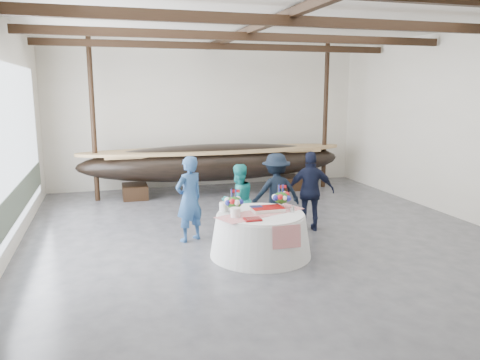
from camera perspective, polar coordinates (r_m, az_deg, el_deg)
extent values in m
cube|color=#3D3D42|center=(9.89, 3.62, -7.27)|extent=(10.00, 12.00, 0.01)
cube|color=silver|center=(15.20, -3.96, 7.78)|extent=(10.00, 0.02, 4.50)
cube|color=silver|center=(12.07, 26.84, 5.81)|extent=(0.02, 12.00, 4.50)
cube|color=white|center=(9.50, 3.96, 19.48)|extent=(10.00, 12.00, 0.01)
cube|color=black|center=(8.54, 6.36, 18.71)|extent=(9.80, 0.12, 0.18)
cube|color=black|center=(10.88, 1.12, 17.09)|extent=(9.80, 0.12, 0.18)
cube|color=black|center=(13.27, -2.19, 15.98)|extent=(9.80, 0.12, 0.18)
cube|color=black|center=(9.48, 3.95, 18.77)|extent=(0.15, 11.76, 0.15)
cylinder|color=black|center=(13.54, -17.48, 6.91)|extent=(0.14, 0.14, 4.50)
cylinder|color=black|center=(15.10, 10.36, 7.61)|extent=(0.14, 0.14, 4.50)
cube|color=silver|center=(10.05, -26.11, 3.62)|extent=(0.02, 7.00, 3.20)
cube|color=#596654|center=(10.23, -25.54, -2.49)|extent=(0.02, 7.00, 0.60)
cube|color=black|center=(13.83, -12.68, -1.36)|extent=(0.70, 0.90, 0.40)
cube|color=black|center=(14.88, 6.06, -0.29)|extent=(0.70, 0.90, 0.40)
ellipsoid|color=black|center=(14.03, -3.00, 2.18)|extent=(7.99, 1.60, 1.10)
cube|color=#9E7A4C|center=(13.99, -3.01, 3.39)|extent=(6.39, 1.05, 0.06)
cone|color=silver|center=(8.89, 2.51, -6.70)|extent=(1.91, 1.91, 0.79)
cylinder|color=silver|center=(8.77, 2.54, -4.18)|extent=(1.62, 1.62, 0.04)
cube|color=red|center=(8.77, 2.54, -4.03)|extent=(1.84, 1.16, 0.01)
cube|color=white|center=(8.90, 3.34, -3.60)|extent=(0.60, 0.40, 0.07)
cylinder|color=white|center=(8.46, -0.56, -3.99)|extent=(0.18, 0.18, 0.18)
cylinder|color=white|center=(8.87, -1.96, -3.29)|extent=(0.18, 0.18, 0.17)
cube|color=#680D09|center=(8.29, 1.55, -4.82)|extent=(0.30, 0.24, 0.03)
cone|color=silver|center=(8.85, 6.40, -3.58)|extent=(0.09, 0.09, 0.12)
imported|color=navy|center=(9.64, -6.22, -2.30)|extent=(0.77, 0.68, 1.77)
imported|color=teal|center=(9.94, -0.23, -2.49)|extent=(0.89, 0.78, 1.55)
imported|color=black|center=(10.33, 4.40, -1.51)|extent=(1.12, 0.66, 1.73)
imported|color=black|center=(10.42, 8.61, -1.37)|extent=(1.12, 0.70, 1.77)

